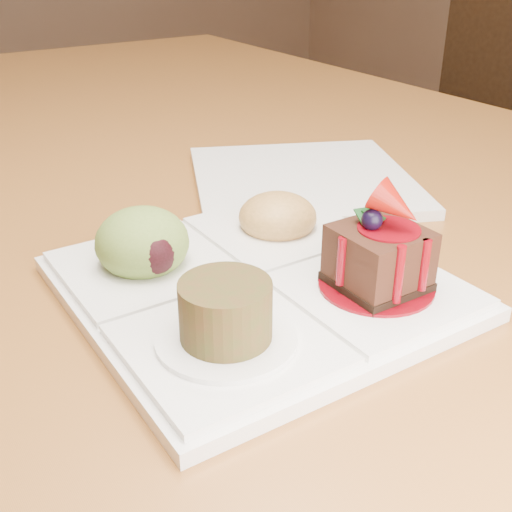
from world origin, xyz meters
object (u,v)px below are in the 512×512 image
second_plate (302,180)px  sampler_plate (251,269)px  dining_table (215,187)px  chair_right (481,160)px

second_plate → sampler_plate: bearing=-136.5°
dining_table → chair_right: 0.93m
dining_table → sampler_plate: 0.43m
dining_table → chair_right: (0.89, 0.21, -0.18)m
dining_table → chair_right: chair_right is taller
dining_table → second_plate: bearing=-89.2°
chair_right → second_plate: (-0.88, -0.41, 0.25)m
chair_right → sampler_plate: chair_right is taller
sampler_plate → second_plate: size_ratio=1.15×
dining_table → chair_right: bearing=13.4°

